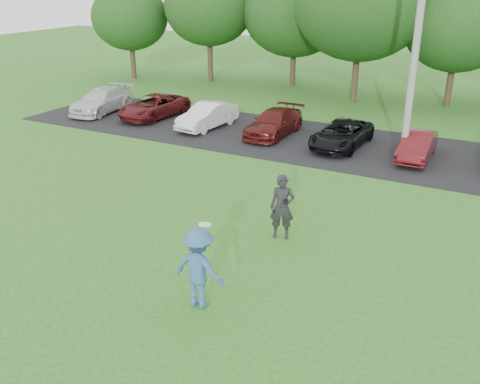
# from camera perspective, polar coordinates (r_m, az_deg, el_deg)

# --- Properties ---
(ground) EXTENTS (100.00, 100.00, 0.00)m
(ground) POSITION_cam_1_polar(r_m,az_deg,el_deg) (13.05, -7.27, -10.55)
(ground) COLOR #2A631C
(ground) RESTS_ON ground
(parking_lot) EXTENTS (32.00, 6.50, 0.03)m
(parking_lot) POSITION_cam_1_polar(r_m,az_deg,el_deg) (23.85, 10.69, 4.89)
(parking_lot) COLOR black
(parking_lot) RESTS_ON ground
(utility_pole) EXTENTS (0.28, 0.28, 9.23)m
(utility_pole) POSITION_cam_1_polar(r_m,az_deg,el_deg) (21.71, 18.32, 14.91)
(utility_pole) COLOR gray
(utility_pole) RESTS_ON ground
(frisbee_player) EXTENTS (1.26, 0.74, 2.17)m
(frisbee_player) POSITION_cam_1_polar(r_m,az_deg,el_deg) (12.03, -4.39, -8.09)
(frisbee_player) COLOR #335D8F
(frisbee_player) RESTS_ON ground
(camera_bystander) EXTENTS (0.80, 0.65, 1.89)m
(camera_bystander) POSITION_cam_1_polar(r_m,az_deg,el_deg) (15.05, 4.52, -1.61)
(camera_bystander) COLOR black
(camera_bystander) RESTS_ON ground
(parked_cars) EXTENTS (28.93, 4.73, 1.24)m
(parked_cars) POSITION_cam_1_polar(r_m,az_deg,el_deg) (23.78, 9.92, 6.38)
(parked_cars) COLOR silver
(parked_cars) RESTS_ON parking_lot
(tree_row) EXTENTS (42.39, 9.85, 8.64)m
(tree_row) POSITION_cam_1_polar(r_m,az_deg,el_deg) (32.07, 19.62, 17.41)
(tree_row) COLOR #38281C
(tree_row) RESTS_ON ground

